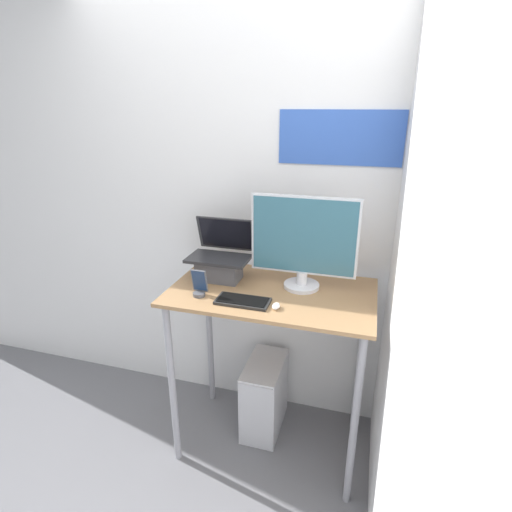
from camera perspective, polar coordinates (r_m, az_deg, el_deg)
The scene contains 10 objects.
ground_plane at distance 2.46m, azimuth -0.14°, elevation -29.83°, with size 12.00×12.00×0.00m, color slate.
wall_back at distance 2.32m, azimuth 4.78°, elevation 5.74°, with size 6.00×0.06×2.60m.
wall_side_right at distance 1.62m, azimuth 20.93°, elevation -2.37°, with size 0.05×6.00×2.60m.
desk at distance 2.14m, azimuth 2.21°, elevation -8.89°, with size 1.05×0.62×1.01m.
laptop at distance 2.17m, azimuth -5.17°, elevation -0.90°, with size 0.33×0.25×0.32m.
monitor at distance 2.02m, azimuth 6.78°, elevation 1.70°, with size 0.54×0.19×0.48m.
keyboard at distance 1.94m, azimuth -1.90°, elevation -6.43°, with size 0.26×0.12×0.02m.
mouse at distance 1.88m, azimuth 2.88°, elevation -7.16°, with size 0.04×0.06×0.03m.
cell_phone at distance 2.01m, azimuth -8.11°, elevation -4.33°, with size 0.08×0.06×0.14m.
computer_tower at distance 2.59m, azimuth 1.21°, elevation -19.30°, with size 0.21×0.39×0.46m.
Camera 1 is at (0.45, -1.50, 1.90)m, focal length 28.00 mm.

